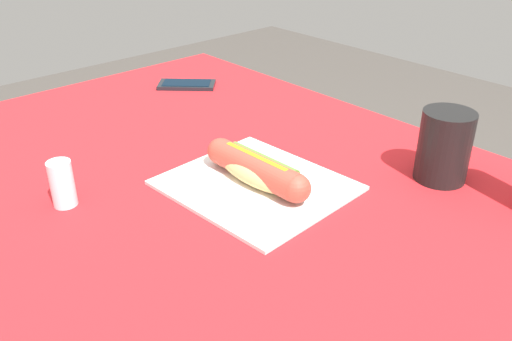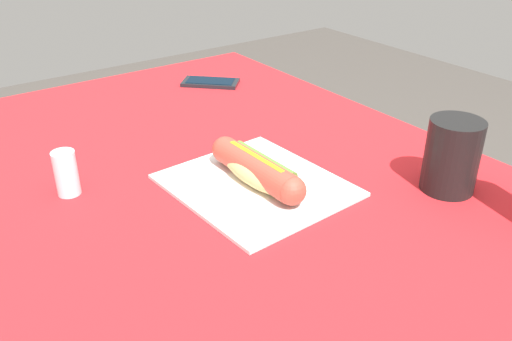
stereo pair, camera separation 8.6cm
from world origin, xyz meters
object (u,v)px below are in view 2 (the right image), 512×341
hot_dog (256,169)px  salt_shaker (66,173)px  drinking_cup (452,156)px  cell_phone (210,82)px

hot_dog → salt_shaker: 0.30m
hot_dog → drinking_cup: drinking_cup is taller
cell_phone → hot_dog: bearing=-23.1°
drinking_cup → salt_shaker: (-0.34, -0.49, -0.02)m
drinking_cup → cell_phone: bearing=-176.2°
hot_dog → salt_shaker: size_ratio=3.00×
cell_phone → drinking_cup: (0.65, 0.04, 0.05)m
hot_dog → cell_phone: size_ratio=1.56×
drinking_cup → salt_shaker: drinking_cup is taller
cell_phone → drinking_cup: size_ratio=1.19×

